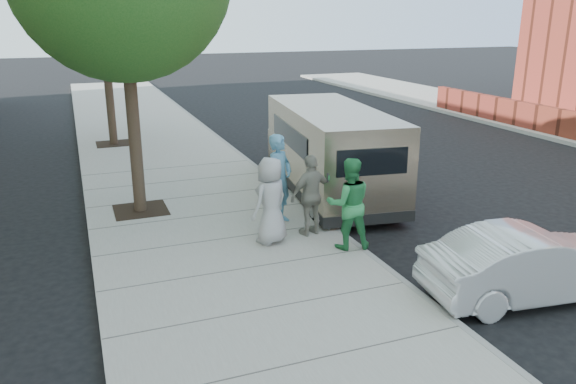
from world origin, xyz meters
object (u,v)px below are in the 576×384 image
object	(u,v)px
tree_far	(102,2)
person_officer	(280,179)
sedan	(531,264)
van	(329,150)
person_gray_shirt	(271,201)
parking_meter	(330,188)
person_green_shirt	(349,204)
person_striped_polo	(311,195)

from	to	relation	value
tree_far	person_officer	size ratio (longest dim) A/B	3.32
tree_far	person_officer	world-z (taller)	tree_far
sedan	van	bearing A→B (deg)	13.08
person_gray_shirt	tree_far	bearing A→B (deg)	-107.14
parking_meter	sedan	world-z (taller)	parking_meter
van	person_officer	bearing A→B (deg)	-130.19
van	sedan	distance (m)	6.35
tree_far	sedan	xyz separation A→B (m)	(5.45, -13.94, -4.29)
tree_far	sedan	bearing A→B (deg)	-68.63
tree_far	van	world-z (taller)	tree_far
tree_far	person_officer	bearing A→B (deg)	-74.15
person_officer	person_green_shirt	distance (m)	1.93
tree_far	person_striped_polo	bearing A→B (deg)	-73.57
van	person_gray_shirt	xyz separation A→B (m)	(-2.59, -2.84, -0.18)
tree_far	person_green_shirt	xyz separation A→B (m)	(3.45, -11.28, -3.84)
van	person_striped_polo	bearing A→B (deg)	-113.98
tree_far	person_gray_shirt	distance (m)	11.39
person_officer	person_gray_shirt	world-z (taller)	person_officer
van	person_officer	world-z (taller)	van
person_officer	person_gray_shirt	bearing A→B (deg)	-158.14
sedan	person_gray_shirt	bearing A→B (deg)	50.42
person_striped_polo	person_gray_shirt	bearing A→B (deg)	-5.64
person_gray_shirt	sedan	bearing A→B (deg)	105.14
person_striped_polo	tree_far	bearing A→B (deg)	-85.94
parking_meter	van	size ratio (longest dim) A/B	0.20
person_green_shirt	tree_far	bearing A→B (deg)	-59.42
parking_meter	person_officer	distance (m)	1.15
van	person_green_shirt	distance (m)	3.85
van	person_gray_shirt	world-z (taller)	van
person_green_shirt	van	bearing A→B (deg)	-95.93
person_green_shirt	person_gray_shirt	distance (m)	1.52
person_officer	person_green_shirt	bearing A→B (deg)	-105.98
person_officer	person_gray_shirt	size ratio (longest dim) A/B	1.13
person_green_shirt	person_striped_polo	world-z (taller)	person_green_shirt
parking_meter	person_gray_shirt	bearing A→B (deg)	164.13
parking_meter	sedan	xyz separation A→B (m)	(1.95, -3.60, -0.48)
tree_far	sedan	distance (m)	15.57
person_gray_shirt	person_striped_polo	bearing A→B (deg)	158.01
van	person_gray_shirt	size ratio (longest dim) A/B	3.65
person_green_shirt	person_striped_polo	xyz separation A→B (m)	(-0.39, 0.89, -0.06)
person_officer	person_gray_shirt	xyz separation A→B (m)	(-0.55, -0.99, -0.11)
tree_far	person_green_shirt	world-z (taller)	tree_far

